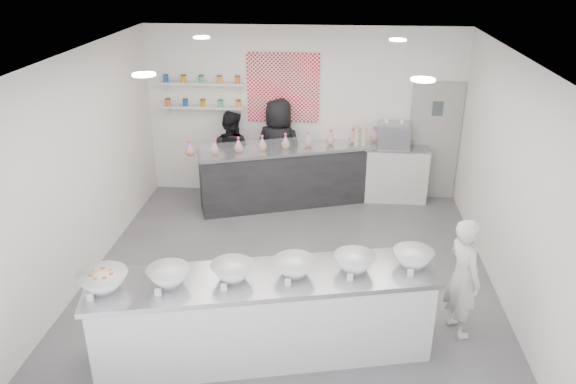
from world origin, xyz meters
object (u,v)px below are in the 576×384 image
(prep_counter, at_px, (264,316))
(espresso_machine, at_px, (393,136))
(staff_left, at_px, (231,154))
(espresso_ledge, at_px, (389,174))
(back_bar, at_px, (297,176))
(woman_prep, at_px, (463,277))
(staff_right, at_px, (279,150))

(prep_counter, bearing_deg, espresso_machine, 55.64)
(espresso_machine, xyz_separation_m, staff_left, (-2.83, -0.06, -0.41))
(prep_counter, bearing_deg, espresso_ledge, 55.87)
(prep_counter, xyz_separation_m, back_bar, (0.07, 4.04, 0.02))
(espresso_ledge, relative_size, staff_left, 0.84)
(espresso_ledge, height_order, staff_left, staff_left)
(prep_counter, height_order, espresso_ledge, prep_counter)
(prep_counter, distance_m, espresso_machine, 4.72)
(prep_counter, distance_m, espresso_ledge, 4.66)
(woman_prep, bearing_deg, prep_counter, 82.77)
(espresso_ledge, xyz_separation_m, espresso_machine, (0.02, 0.00, 0.70))
(espresso_ledge, bearing_deg, woman_prep, -82.17)
(prep_counter, bearing_deg, staff_right, 80.70)
(back_bar, bearing_deg, staff_left, 149.40)
(back_bar, xyz_separation_m, espresso_machine, (1.64, 0.31, 0.68))
(espresso_ledge, distance_m, staff_left, 2.82)
(prep_counter, xyz_separation_m, staff_right, (-0.27, 4.29, 0.41))
(staff_left, bearing_deg, espresso_machine, -162.46)
(staff_left, bearing_deg, staff_right, -163.66)
(woman_prep, distance_m, staff_left, 4.96)
(espresso_ledge, bearing_deg, staff_right, -178.27)
(prep_counter, bearing_deg, woman_prep, 2.32)
(staff_right, bearing_deg, back_bar, 159.82)
(prep_counter, height_order, woman_prep, woman_prep)
(espresso_ledge, relative_size, espresso_machine, 2.44)
(staff_right, bearing_deg, woman_prep, 140.18)
(woman_prep, bearing_deg, staff_right, 11.38)
(prep_counter, height_order, staff_left, staff_left)
(espresso_machine, height_order, staff_left, staff_left)
(back_bar, height_order, espresso_ledge, back_bar)
(staff_left, bearing_deg, prep_counter, 121.01)
(back_bar, height_order, espresso_machine, espresso_machine)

